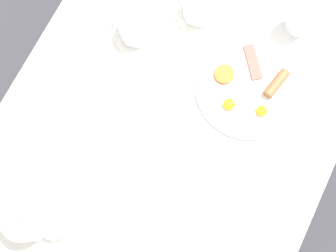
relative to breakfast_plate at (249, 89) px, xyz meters
The scene contains 10 objects.
ground_plane 0.77m from the breakfast_plate, 52.34° to the left, with size 8.00×8.00×0.00m, color #333338.
table 0.25m from the breakfast_plate, 52.34° to the left, with size 0.86×1.11×0.72m.
breakfast_plate is the anchor object (origin of this frame).
teapot_near 0.65m from the breakfast_plate, 58.39° to the left, with size 0.19×0.11×0.12m.
teacup_with_saucer_left 0.35m from the breakfast_plate, ahead, with size 0.13×0.13×0.06m.
teacup_with_saucer_right 0.26m from the breakfast_plate, 32.97° to the right, with size 0.13×0.13×0.06m.
water_glass_tall 0.24m from the breakfast_plate, 100.75° to the right, with size 0.07×0.07×0.11m.
fork_by_plate 0.48m from the breakfast_plate, 72.36° to the left, with size 0.16×0.09×0.00m.
knife_by_plate 0.45m from the breakfast_plate, 21.29° to the left, with size 0.19×0.12×0.00m.
spoon_for_tea 0.29m from the breakfast_plate, 113.00° to the left, with size 0.17×0.03×0.00m.
Camera 1 is at (-0.12, 0.25, 1.92)m, focal length 50.00 mm.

